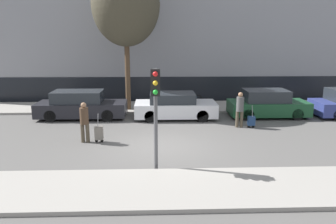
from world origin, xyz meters
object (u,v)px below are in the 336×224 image
at_px(parked_car_0, 81,105).
at_px(pedestrian_right, 240,108).
at_px(parked_car_1, 175,106).
at_px(pedestrian_left, 84,120).
at_px(parked_car_2, 267,104).
at_px(bare_tree_near_crossing, 126,4).
at_px(trolley_left, 99,133).
at_px(traffic_light, 156,99).
at_px(trolley_right, 251,121).
at_px(parked_bicycle, 188,100).

bearing_deg(parked_car_0, pedestrian_right, -14.97).
height_order(parked_car_1, pedestrian_left, pedestrian_left).
bearing_deg(parked_car_0, parked_car_2, -0.52).
distance_m(parked_car_2, bare_tree_near_crossing, 9.19).
height_order(parked_car_0, pedestrian_left, pedestrian_left).
distance_m(pedestrian_left, trolley_left, 0.77).
xyz_separation_m(pedestrian_right, traffic_light, (-3.90, -4.98, 1.38)).
distance_m(trolley_left, traffic_light, 4.22).
relative_size(parked_car_1, trolley_right, 3.87).
xyz_separation_m(trolley_left, parked_bicycle, (4.19, 6.16, 0.11)).
relative_size(parked_car_1, pedestrian_left, 2.56).
height_order(trolley_left, bare_tree_near_crossing, bare_tree_near_crossing).
xyz_separation_m(pedestrian_left, parked_bicycle, (4.74, 6.15, -0.43)).
relative_size(trolley_left, trolley_right, 1.10).
relative_size(pedestrian_left, bare_tree_near_crossing, 0.21).
relative_size(parked_car_0, pedestrian_right, 2.74).
xyz_separation_m(parked_car_0, parked_car_1, (4.88, -0.20, -0.04)).
xyz_separation_m(parked_car_0, bare_tree_near_crossing, (2.33, 1.53, 5.16)).
height_order(parked_car_1, trolley_right, parked_car_1).
distance_m(trolley_left, parked_bicycle, 7.45).
relative_size(pedestrian_left, traffic_light, 0.51).
relative_size(pedestrian_left, pedestrian_right, 0.98).
height_order(pedestrian_right, parked_bicycle, pedestrian_right).
height_order(parked_car_2, traffic_light, traffic_light).
bearing_deg(pedestrian_right, traffic_light, 61.41).
bearing_deg(pedestrian_left, parked_car_2, -154.34).
distance_m(pedestrian_left, pedestrian_right, 7.03).
height_order(parked_car_0, parked_car_2, parked_car_2).
relative_size(parked_car_0, parked_bicycle, 2.58).
bearing_deg(trolley_left, parked_car_1, 49.91).
distance_m(parked_car_0, pedestrian_right, 8.08).
relative_size(parked_car_1, trolley_left, 3.51).
distance_m(pedestrian_left, trolley_right, 7.55).
relative_size(pedestrian_left, trolley_right, 1.51).
distance_m(trolley_left, pedestrian_right, 6.53).
xyz_separation_m(traffic_light, bare_tree_near_crossing, (-1.56, 8.59, 3.51)).
bearing_deg(bare_tree_near_crossing, parked_car_2, -12.24).
relative_size(parked_car_1, parked_car_2, 1.03).
bearing_deg(trolley_right, pedestrian_right, 170.43).
height_order(pedestrian_left, pedestrian_right, pedestrian_right).
relative_size(pedestrian_right, bare_tree_near_crossing, 0.21).
bearing_deg(parked_bicycle, pedestrian_right, -64.29).
relative_size(trolley_left, pedestrian_right, 0.71).
relative_size(parked_bicycle, bare_tree_near_crossing, 0.22).
height_order(parked_car_0, parked_bicycle, parked_car_0).
bearing_deg(parked_car_1, bare_tree_near_crossing, 145.80).
height_order(trolley_left, pedestrian_right, pedestrian_right).
xyz_separation_m(parked_car_1, pedestrian_left, (-3.82, -3.88, 0.29)).
height_order(parked_car_0, traffic_light, traffic_light).
relative_size(parked_car_2, pedestrian_left, 2.49).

